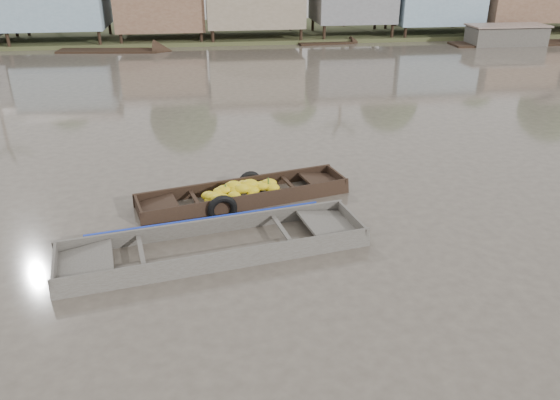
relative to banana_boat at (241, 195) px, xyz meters
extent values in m
plane|color=#4A4138|center=(0.33, -2.89, -0.16)|extent=(120.00, 120.00, 0.00)
cube|color=#384723|center=(0.33, 30.11, -0.16)|extent=(120.00, 12.00, 0.50)
cube|color=#7D9AAD|center=(-10.17, 26.61, 2.54)|extent=(6.20, 5.20, 3.20)
cube|color=brown|center=(-3.47, 26.61, 2.04)|extent=(5.80, 4.60, 2.70)
cube|color=#82705A|center=(2.83, 26.61, 2.49)|extent=(6.50, 5.30, 3.30)
cube|color=#7D9AAD|center=(15.83, 26.61, 2.34)|extent=(6.00, 5.00, 3.10)
cylinder|color=#473323|center=(-11.67, 31.11, 2.29)|extent=(0.28, 0.28, 4.90)
cube|color=black|center=(0.08, 0.04, -0.24)|extent=(5.57, 2.35, 0.08)
cube|color=black|center=(-0.06, 0.62, -0.02)|extent=(5.47, 1.51, 0.52)
cube|color=black|center=(0.23, -0.54, -0.02)|extent=(5.47, 1.51, 0.52)
cube|color=black|center=(2.74, 0.71, -0.02)|extent=(0.35, 1.19, 0.49)
cube|color=black|center=(2.28, 0.59, 0.04)|extent=(1.18, 1.25, 0.19)
cube|color=black|center=(-2.58, -0.63, -0.02)|extent=(0.35, 1.19, 0.49)
cube|color=black|center=(-2.11, -0.51, 0.04)|extent=(1.18, 1.25, 0.19)
cube|color=black|center=(-1.19, -0.28, 0.08)|extent=(0.38, 1.16, 0.05)
cube|color=black|center=(1.35, 0.36, 0.08)|extent=(0.38, 1.16, 0.05)
ellipsoid|color=yellow|center=(0.24, 0.43, 0.08)|extent=(0.44, 0.35, 0.24)
ellipsoid|color=yellow|center=(1.08, -0.06, 0.02)|extent=(0.42, 0.34, 0.23)
ellipsoid|color=yellow|center=(-0.18, 0.02, 0.27)|extent=(0.48, 0.39, 0.26)
ellipsoid|color=yellow|center=(-0.49, -0.40, 0.02)|extent=(0.50, 0.40, 0.27)
ellipsoid|color=yellow|center=(0.00, 0.15, 0.18)|extent=(0.49, 0.39, 0.26)
ellipsoid|color=yellow|center=(-0.80, -0.23, -0.01)|extent=(0.40, 0.32, 0.21)
ellipsoid|color=yellow|center=(0.09, 0.13, 0.25)|extent=(0.39, 0.31, 0.21)
ellipsoid|color=yellow|center=(-0.59, -0.32, 0.07)|extent=(0.51, 0.41, 0.28)
ellipsoid|color=yellow|center=(-0.19, -0.30, 0.14)|extent=(0.39, 0.32, 0.21)
ellipsoid|color=yellow|center=(-0.68, -0.49, -0.03)|extent=(0.41, 0.33, 0.22)
ellipsoid|color=yellow|center=(-0.11, -0.09, 0.19)|extent=(0.48, 0.38, 0.26)
ellipsoid|color=yellow|center=(-0.53, -0.41, 0.03)|extent=(0.50, 0.40, 0.27)
ellipsoid|color=yellow|center=(0.18, -0.04, 0.19)|extent=(0.46, 0.37, 0.25)
ellipsoid|color=yellow|center=(0.80, 0.44, 0.10)|extent=(0.50, 0.40, 0.27)
ellipsoid|color=yellow|center=(-0.12, 0.19, 0.15)|extent=(0.45, 0.36, 0.25)
ellipsoid|color=yellow|center=(0.63, 0.46, 0.05)|extent=(0.44, 0.36, 0.24)
ellipsoid|color=yellow|center=(0.30, -0.09, 0.14)|extent=(0.44, 0.36, 0.24)
ellipsoid|color=yellow|center=(0.44, 0.07, 0.19)|extent=(0.47, 0.38, 0.25)
ellipsoid|color=yellow|center=(-0.17, 0.11, 0.16)|extent=(0.45, 0.36, 0.24)
ellipsoid|color=yellow|center=(0.24, 0.05, 0.27)|extent=(0.52, 0.42, 0.28)
ellipsoid|color=yellow|center=(-0.12, 0.24, 0.12)|extent=(0.42, 0.33, 0.22)
ellipsoid|color=yellow|center=(0.27, 0.47, 0.07)|extent=(0.42, 0.34, 0.23)
ellipsoid|color=yellow|center=(0.03, -0.13, 0.24)|extent=(0.48, 0.39, 0.26)
ellipsoid|color=yellow|center=(-0.72, -0.20, 0.08)|extent=(0.51, 0.41, 0.28)
ellipsoid|color=yellow|center=(0.25, -0.26, 0.04)|extent=(0.41, 0.33, 0.22)
ellipsoid|color=yellow|center=(-0.55, -0.06, 0.16)|extent=(0.44, 0.35, 0.24)
ellipsoid|color=yellow|center=(-0.43, -0.03, 0.18)|extent=(0.51, 0.41, 0.28)
ellipsoid|color=yellow|center=(-0.49, -0.31, 0.08)|extent=(0.45, 0.36, 0.25)
ellipsoid|color=yellow|center=(-0.26, 0.25, 0.16)|extent=(0.40, 0.33, 0.22)
ellipsoid|color=yellow|center=(-0.84, -0.06, 0.06)|extent=(0.47, 0.37, 0.25)
ellipsoid|color=yellow|center=(0.56, 0.00, 0.21)|extent=(0.40, 0.32, 0.22)
ellipsoid|color=yellow|center=(0.84, 0.08, 0.11)|extent=(0.47, 0.38, 0.25)
cylinder|color=#3F6626|center=(-0.40, -0.08, 0.27)|extent=(0.04, 0.04, 0.18)
cylinder|color=#3F6626|center=(0.27, 0.09, 0.27)|extent=(0.04, 0.04, 0.18)
cylinder|color=#3F6626|center=(0.76, 0.21, 0.27)|extent=(0.04, 0.04, 0.18)
torus|color=black|center=(0.30, 0.79, 0.00)|extent=(0.71, 0.34, 0.68)
torus|color=black|center=(-0.52, -0.81, 0.00)|extent=(0.80, 0.36, 0.78)
cube|color=#3D3834|center=(-0.76, -2.55, -0.24)|extent=(6.75, 2.59, 0.08)
cube|color=#3D3834|center=(-0.90, -1.76, -0.01)|extent=(6.67, 1.37, 0.54)
cube|color=#3D3834|center=(-0.61, -3.34, -0.01)|extent=(6.67, 1.37, 0.54)
cube|color=#3D3834|center=(2.49, -1.95, -0.01)|extent=(0.36, 1.63, 0.51)
cube|color=#3D3834|center=(1.93, -2.06, 0.05)|extent=(1.38, 1.61, 0.22)
cube|color=#3D3834|center=(-4.00, -3.15, -0.01)|extent=(0.36, 1.63, 0.51)
cube|color=#3D3834|center=(-3.44, -3.04, 0.05)|extent=(1.38, 1.61, 0.22)
cube|color=#3D3834|center=(-2.31, -2.83, 0.10)|extent=(0.38, 1.58, 0.05)
cube|color=#3D3834|center=(0.80, -2.26, 0.10)|extent=(0.38, 1.58, 0.05)
cube|color=#665E54|center=(-0.76, -2.55, -0.20)|extent=(5.18, 2.18, 0.02)
cube|color=#0F269A|center=(-0.91, -1.70, 0.20)|extent=(5.38, 1.06, 0.13)
torus|color=olive|center=(1.22, -2.46, -0.18)|extent=(0.38, 0.38, 0.05)
torus|color=olive|center=(1.22, -2.46, -0.14)|extent=(0.31, 0.31, 0.05)
cube|color=black|center=(7.49, 23.99, -0.21)|extent=(3.81, 1.19, 0.35)
cube|color=black|center=(19.99, 22.12, -0.21)|extent=(8.66, 2.01, 0.35)
cube|color=black|center=(-6.70, 23.03, -0.21)|extent=(6.38, 2.14, 0.35)
cube|color=black|center=(19.33, 22.11, 0.39)|extent=(5.00, 2.00, 1.20)
camera|label=1|loc=(-0.75, -13.10, 6.02)|focal=35.00mm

